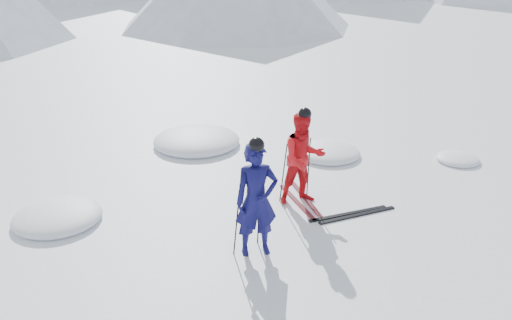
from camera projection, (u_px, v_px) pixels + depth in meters
ground at (328, 199)px, 11.27m from camera, size 160.00×160.00×0.00m
skier_blue at (256, 200)px, 9.01m from camera, size 0.86×0.73×2.00m
skier_red at (303, 159)px, 10.82m from camera, size 1.12×0.99×1.91m
pole_blue_left at (237, 220)px, 9.08m from camera, size 0.13×0.09×1.33m
pole_blue_right at (259, 208)px, 9.46m from camera, size 0.13×0.08×1.33m
pole_red_left at (283, 173)px, 10.96m from camera, size 0.13×0.10×1.27m
pole_red_right at (309, 167)px, 11.22m from camera, size 0.13×0.09×1.27m
ski_worn_left at (297, 202)px, 11.11m from camera, size 0.61×1.65×0.03m
ski_worn_right at (306, 199)px, 11.25m from camera, size 0.72×1.61×0.03m
ski_loose_a at (348, 214)px, 10.65m from camera, size 1.65×0.57×0.03m
ski_loose_b at (357, 215)px, 10.59m from camera, size 1.67×0.52×0.03m
snow_lumps at (211, 161)px, 13.20m from camera, size 10.11×6.49×0.50m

